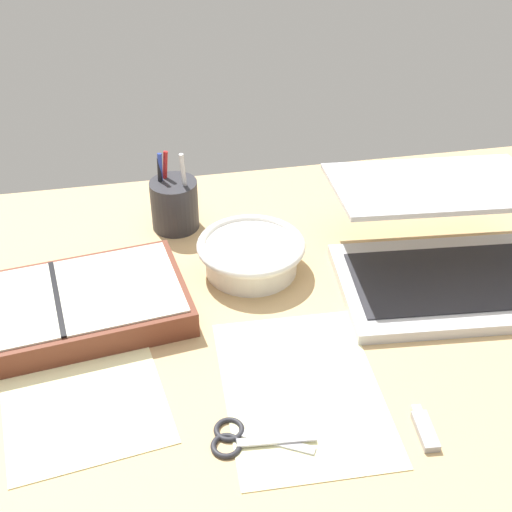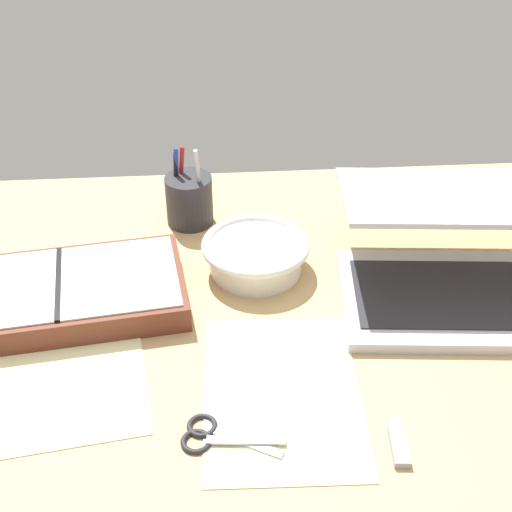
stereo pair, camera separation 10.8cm
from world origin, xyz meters
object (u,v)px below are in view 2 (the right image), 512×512
object	(u,v)px
planner	(61,294)
laptop	(450,262)
pen_cup	(189,199)
bowl	(256,254)
scissors	(211,435)

from	to	relation	value
planner	laptop	bearing A→B (deg)	-7.95
pen_cup	planner	xyz separation A→B (cm)	(-19.51, -22.89, -2.41)
laptop	pen_cup	world-z (taller)	laptop
pen_cup	planner	size ratio (longest dim) A/B	0.38
laptop	bowl	distance (cm)	30.47
bowl	planner	bearing A→B (deg)	-166.59
laptop	bowl	xyz separation A→B (cm)	(-29.43, 7.55, -2.20)
pen_cup	scissors	size ratio (longest dim) A/B	1.16
laptop	planner	world-z (taller)	laptop
pen_cup	planner	bearing A→B (deg)	-130.44
laptop	pen_cup	xyz separation A→B (cm)	(-40.19, 23.22, -0.70)
laptop	bowl	bearing A→B (deg)	170.70
laptop	scissors	bearing A→B (deg)	-138.98
bowl	pen_cup	distance (cm)	19.07
bowl	pen_cup	xyz separation A→B (cm)	(-10.76, 15.68, 1.50)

